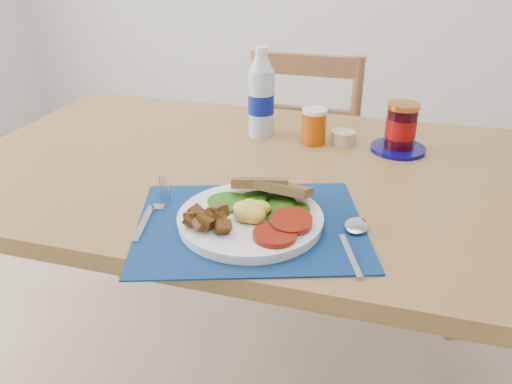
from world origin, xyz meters
TOP-DOWN VIEW (x-y plane):
  - table at (0.00, 0.20)m, footprint 1.40×0.90m
  - chair_far at (0.05, 0.88)m, footprint 0.41×0.39m
  - placemat at (0.11, -0.08)m, footprint 0.53×0.47m
  - breakfast_plate at (0.11, -0.08)m, footprint 0.28×0.28m
  - fork at (-0.09, -0.10)m, footprint 0.04×0.19m
  - spoon at (0.31, -0.07)m, footprint 0.06×0.19m
  - water_bottle at (-0.00, 0.41)m, footprint 0.07×0.07m
  - juice_glass at (0.15, 0.39)m, footprint 0.07×0.07m
  - ramekin at (0.23, 0.41)m, footprint 0.07×0.07m
  - jam_on_saucer at (0.38, 0.39)m, footprint 0.14×0.14m

SIDE VIEW (x-z plane):
  - chair_far at x=0.05m, z-range 0.01..1.12m
  - table at x=0.00m, z-range 0.29..1.04m
  - placemat at x=0.11m, z-range 0.75..0.75m
  - fork at x=-0.09m, z-range 0.75..0.76m
  - spoon at x=0.31m, z-range 0.75..0.76m
  - ramekin at x=0.23m, z-range 0.75..0.78m
  - breakfast_plate at x=0.11m, z-range 0.74..0.81m
  - juice_glass at x=0.15m, z-range 0.75..0.84m
  - jam_on_saucer at x=0.38m, z-range 0.74..0.87m
  - water_bottle at x=0.00m, z-range 0.74..0.98m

